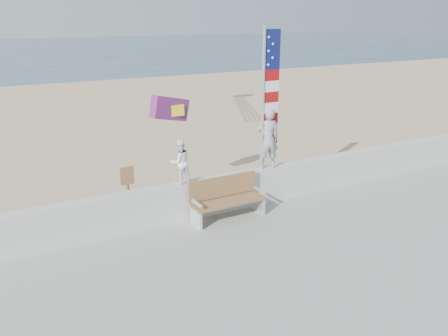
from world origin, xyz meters
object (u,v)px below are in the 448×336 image
at_px(adult, 268,139).
at_px(bench, 226,198).
at_px(flag, 267,93).
at_px(child, 180,162).

bearing_deg(adult, bench, 31.14).
bearing_deg(adult, flag, 14.10).
height_order(adult, bench, adult).
bearing_deg(flag, bench, -162.08).
height_order(adult, child, adult).
distance_m(bench, flag, 2.74).
bearing_deg(child, bench, 151.40).
relative_size(adult, bench, 0.86).
xyz_separation_m(bench, flag, (1.40, 0.45, 2.30)).
distance_m(adult, bench, 1.92).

